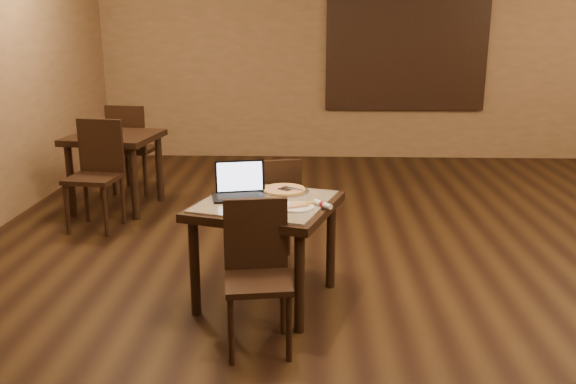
{
  "coord_description": "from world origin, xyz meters",
  "views": [
    {
      "loc": [
        -0.9,
        -4.2,
        1.96
      ],
      "look_at": [
        -1.04,
        -0.16,
        0.85
      ],
      "focal_mm": 38.0,
      "sensor_mm": 36.0,
      "label": 1
    }
  ],
  "objects_px": {
    "chair_main_near": "(257,266)",
    "laptop": "(239,187)",
    "other_table_b": "(115,147)",
    "other_table_b_chair_far": "(131,144)",
    "chair_main_far": "(274,207)",
    "pizza_pan": "(284,191)",
    "other_table_b_chair_near": "(97,168)",
    "tiled_table": "(266,214)"
  },
  "relations": [
    {
      "from": "chair_main_near",
      "to": "laptop",
      "type": "bearing_deg",
      "value": 96.04
    },
    {
      "from": "other_table_b",
      "to": "other_table_b_chair_far",
      "type": "bearing_deg",
      "value": 98.51
    },
    {
      "from": "chair_main_far",
      "to": "pizza_pan",
      "type": "relative_size",
      "value": 2.55
    },
    {
      "from": "laptop",
      "to": "other_table_b",
      "type": "bearing_deg",
      "value": 113.69
    },
    {
      "from": "pizza_pan",
      "to": "other_table_b_chair_far",
      "type": "height_order",
      "value": "other_table_b_chair_far"
    },
    {
      "from": "pizza_pan",
      "to": "other_table_b",
      "type": "distance_m",
      "value": 2.79
    },
    {
      "from": "chair_main_far",
      "to": "laptop",
      "type": "height_order",
      "value": "laptop"
    },
    {
      "from": "laptop",
      "to": "other_table_b_chair_near",
      "type": "xyz_separation_m",
      "value": [
        -1.58,
        1.54,
        -0.23
      ]
    },
    {
      "from": "other_table_b",
      "to": "chair_main_near",
      "type": "bearing_deg",
      "value": -50.88
    },
    {
      "from": "chair_main_far",
      "to": "laptop",
      "type": "xyz_separation_m",
      "value": [
        -0.22,
        -0.51,
        0.3
      ]
    },
    {
      "from": "tiled_table",
      "to": "chair_main_far",
      "type": "bearing_deg",
      "value": 105.46
    },
    {
      "from": "chair_main_far",
      "to": "other_table_b",
      "type": "distance_m",
      "value": 2.46
    },
    {
      "from": "pizza_pan",
      "to": "chair_main_near",
      "type": "bearing_deg",
      "value": -98.73
    },
    {
      "from": "chair_main_far",
      "to": "laptop",
      "type": "relative_size",
      "value": 2.31
    },
    {
      "from": "tiled_table",
      "to": "other_table_b",
      "type": "distance_m",
      "value": 2.89
    },
    {
      "from": "laptop",
      "to": "other_table_b",
      "type": "distance_m",
      "value": 2.69
    },
    {
      "from": "tiled_table",
      "to": "pizza_pan",
      "type": "relative_size",
      "value": 3.13
    },
    {
      "from": "tiled_table",
      "to": "chair_main_near",
      "type": "height_order",
      "value": "chair_main_near"
    },
    {
      "from": "chair_main_near",
      "to": "other_table_b_chair_far",
      "type": "distance_m",
      "value": 3.94
    },
    {
      "from": "tiled_table",
      "to": "laptop",
      "type": "xyz_separation_m",
      "value": [
        -0.2,
        0.11,
        0.17
      ]
    },
    {
      "from": "tiled_table",
      "to": "chair_main_far",
      "type": "distance_m",
      "value": 0.63
    },
    {
      "from": "chair_main_near",
      "to": "pizza_pan",
      "type": "relative_size",
      "value": 2.52
    },
    {
      "from": "other_table_b_chair_far",
      "to": "other_table_b",
      "type": "bearing_deg",
      "value": 98.51
    },
    {
      "from": "chair_main_far",
      "to": "other_table_b_chair_near",
      "type": "relative_size",
      "value": 0.88
    },
    {
      "from": "laptop",
      "to": "pizza_pan",
      "type": "bearing_deg",
      "value": 9.7
    },
    {
      "from": "other_table_b_chair_near",
      "to": "other_table_b_chair_far",
      "type": "height_order",
      "value": "same"
    },
    {
      "from": "chair_main_near",
      "to": "pizza_pan",
      "type": "height_order",
      "value": "chair_main_near"
    },
    {
      "from": "chair_main_near",
      "to": "laptop",
      "type": "relative_size",
      "value": 2.27
    },
    {
      "from": "other_table_b",
      "to": "other_table_b_chair_near",
      "type": "xyz_separation_m",
      "value": [
        0.01,
        -0.62,
        -0.08
      ]
    },
    {
      "from": "chair_main_near",
      "to": "other_table_b_chair_far",
      "type": "bearing_deg",
      "value": 108.65
    },
    {
      "from": "laptop",
      "to": "other_table_b",
      "type": "xyz_separation_m",
      "value": [
        -1.6,
        2.16,
        -0.14
      ]
    },
    {
      "from": "chair_main_near",
      "to": "chair_main_far",
      "type": "xyz_separation_m",
      "value": [
        0.03,
        1.24,
        0.01
      ]
    },
    {
      "from": "tiled_table",
      "to": "other_table_b",
      "type": "bearing_deg",
      "value": 145.7
    },
    {
      "from": "other_table_b",
      "to": "other_table_b_chair_far",
      "type": "height_order",
      "value": "other_table_b_chair_far"
    },
    {
      "from": "laptop",
      "to": "pizza_pan",
      "type": "distance_m",
      "value": 0.35
    },
    {
      "from": "tiled_table",
      "to": "laptop",
      "type": "height_order",
      "value": "laptop"
    },
    {
      "from": "pizza_pan",
      "to": "other_table_b",
      "type": "height_order",
      "value": "other_table_b"
    },
    {
      "from": "other_table_b_chair_far",
      "to": "chair_main_near",
      "type": "bearing_deg",
      "value": 124.51
    },
    {
      "from": "chair_main_far",
      "to": "other_table_b",
      "type": "relative_size",
      "value": 0.95
    },
    {
      "from": "chair_main_far",
      "to": "chair_main_near",
      "type": "bearing_deg",
      "value": 74.44
    },
    {
      "from": "chair_main_far",
      "to": "other_table_b_chair_far",
      "type": "distance_m",
      "value": 2.92
    },
    {
      "from": "tiled_table",
      "to": "chair_main_near",
      "type": "distance_m",
      "value": 0.63
    }
  ]
}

